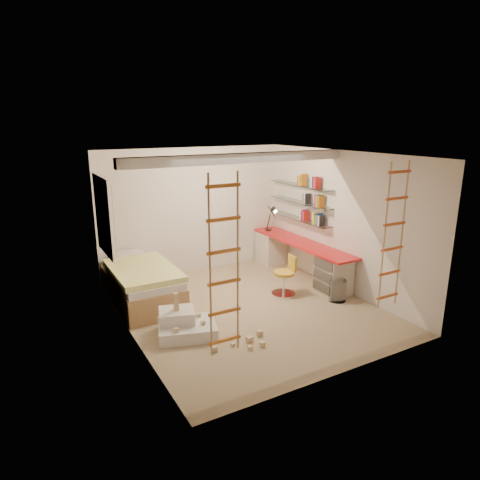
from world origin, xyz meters
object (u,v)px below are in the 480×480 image
bed (142,283)px  swivel_chair (285,281)px  play_platform (184,325)px  desk (300,258)px

bed → swivel_chair: bearing=-23.6°
bed → play_platform: size_ratio=1.99×
play_platform → desk: bearing=21.3°
desk → swivel_chair: same height
desk → play_platform: size_ratio=2.78×
swivel_chair → play_platform: bearing=-166.9°
swivel_chair → play_platform: (-2.18, -0.51, -0.13)m
bed → play_platform: bed is taller
bed → desk: bearing=-6.5°
bed → play_platform: (0.18, -1.54, -0.18)m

